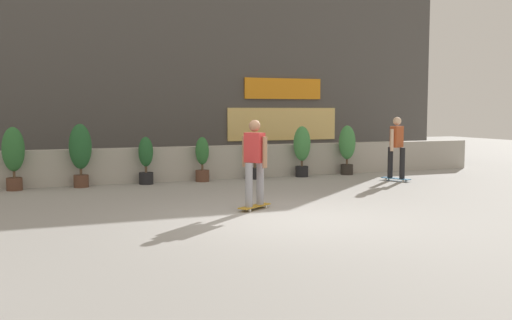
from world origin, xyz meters
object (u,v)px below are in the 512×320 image
Objects in this scene: skater_far_right at (397,146)px; potted_plant_0 at (13,154)px; potted_plant_4 at (255,154)px; potted_plant_6 at (347,146)px; potted_plant_5 at (302,148)px; potted_plant_3 at (202,158)px; potted_plant_2 at (146,159)px; skater_by_wall_right at (255,160)px; potted_plant_1 at (80,150)px.

potted_plant_0 is at bearing 169.26° from skater_far_right.
potted_plant_4 is 0.87× the size of potted_plant_6.
potted_plant_4 is 1.43m from potted_plant_5.
potted_plant_3 is 4.38m from potted_plant_6.
potted_plant_6 is (2.88, 0.00, 0.14)m from potted_plant_4.
potted_plant_4 is (2.97, 0.00, 0.04)m from potted_plant_2.
potted_plant_6 is (8.94, 0.00, -0.04)m from potted_plant_0.
potted_plant_0 is 7.48m from potted_plant_5.
skater_by_wall_right is (4.27, -4.49, 0.08)m from potted_plant_0.
potted_plant_5 is at bearing 0.00° from potted_plant_4.
potted_plant_2 is 0.96× the size of potted_plant_4.
potted_plant_0 is at bearing -180.00° from potted_plant_4.
potted_plant_1 reaches higher than potted_plant_4.
skater_far_right reaches higher than potted_plant_5.
skater_by_wall_right is (1.19, -4.49, 0.30)m from potted_plant_2.
potted_plant_3 is at bearing 180.00° from potted_plant_6.
skater_far_right is (0.44, -1.78, 0.12)m from potted_plant_6.
potted_plant_1 is at bearing 180.00° from potted_plant_3.
skater_far_right is at bearing -28.16° from potted_plant_4.
potted_plant_6 is (4.37, 0.00, 0.21)m from potted_plant_3.
skater_by_wall_right reaches higher than potted_plant_3.
potted_plant_0 is 3.10m from potted_plant_2.
skater_by_wall_right is (-5.11, -2.71, 0.00)m from skater_far_right.
skater_far_right is at bearing 27.93° from skater_by_wall_right.
potted_plant_5 is at bearing 136.90° from skater_far_right.
potted_plant_1 is 1.24× the size of potted_plant_4.
potted_plant_5 is (4.40, 0.00, 0.18)m from potted_plant_2.
potted_plant_0 is 1.04× the size of potted_plant_5.
skater_far_right reaches higher than potted_plant_1.
potted_plant_0 is 1.04× the size of potted_plant_6.
potted_plant_1 is at bearing 180.00° from potted_plant_6.
potted_plant_0 reaches higher than potted_plant_4.
potted_plant_2 is at bearing 0.00° from potted_plant_1.
potted_plant_1 is 3.08m from potted_plant_3.
potted_plant_3 is 0.82× the size of potted_plant_6.
potted_plant_1 is 5.98m from potted_plant_5.
potted_plant_2 is 6.55m from skater_far_right.
skater_far_right is at bearing -43.10° from potted_plant_5.
potted_plant_0 reaches higher than potted_plant_6.
potted_plant_3 is 0.94× the size of potted_plant_4.
potted_plant_3 is 0.82× the size of potted_plant_5.
potted_plant_1 is at bearing 0.00° from potted_plant_0.
potted_plant_0 reaches higher than potted_plant_3.
potted_plant_5 is at bearing 0.00° from potted_plant_2.
potted_plant_2 is at bearing 164.21° from skater_far_right.
skater_far_right is (4.82, -1.78, 0.33)m from potted_plant_3.
potted_plant_2 is at bearing 0.00° from potted_plant_0.
potted_plant_5 is at bearing 54.46° from skater_by_wall_right.
potted_plant_5 is 1.00× the size of potted_plant_6.
skater_far_right is at bearing -20.29° from potted_plant_3.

